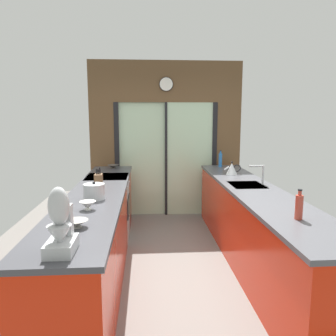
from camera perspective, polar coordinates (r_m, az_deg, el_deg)
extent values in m
cube|color=slate|center=(4.34, 1.21, -15.05)|extent=(5.04, 7.60, 0.02)
cube|color=brown|center=(5.79, -0.36, 14.83)|extent=(2.64, 0.08, 0.70)
cube|color=#B2D1AD|center=(5.82, -4.49, 1.46)|extent=(0.80, 0.02, 2.00)
cube|color=#B2D1AD|center=(5.83, 3.79, 1.48)|extent=(0.80, 0.02, 2.00)
cube|color=black|center=(5.82, -8.83, 1.38)|extent=(0.08, 0.10, 2.00)
cube|color=black|center=(5.93, 7.98, 1.53)|extent=(0.08, 0.10, 2.00)
cube|color=black|center=(5.81, -0.35, 1.47)|extent=(0.04, 0.10, 2.00)
cube|color=brown|center=(5.85, -11.27, 1.35)|extent=(0.42, 0.08, 2.00)
cube|color=brown|center=(5.99, 10.32, 1.55)|extent=(0.42, 0.08, 2.00)
cylinder|color=white|center=(5.73, -0.32, 14.39)|extent=(0.22, 0.03, 0.22)
torus|color=black|center=(5.73, -0.32, 14.39)|extent=(0.24, 0.02, 0.24)
cube|color=red|center=(3.35, -13.49, -14.49)|extent=(0.58, 2.55, 0.88)
cube|color=red|center=(5.42, -9.68, -5.24)|extent=(0.58, 0.65, 0.88)
cube|color=#3D3D42|center=(3.79, -12.20, -4.32)|extent=(0.62, 3.80, 0.04)
cube|color=red|center=(4.09, 14.65, -10.16)|extent=(0.58, 3.80, 0.88)
cube|color=#4C4C51|center=(3.96, 14.91, -3.85)|extent=(0.62, 3.80, 0.04)
cube|color=#B7BABC|center=(4.19, 13.55, -3.18)|extent=(0.40, 0.48, 0.05)
cylinder|color=#B7BABC|center=(4.22, 16.21, -1.15)|extent=(0.02, 0.02, 0.24)
cylinder|color=#B7BABC|center=(4.18, 15.12, 0.33)|extent=(0.18, 0.02, 0.02)
cube|color=#B7BABC|center=(4.82, -10.41, -7.06)|extent=(0.58, 0.60, 0.88)
cube|color=black|center=(4.78, -6.89, -6.60)|extent=(0.01, 0.48, 0.28)
cube|color=black|center=(4.71, -10.57, -1.62)|extent=(0.58, 0.60, 0.03)
cylinder|color=#B7BABC|center=(4.53, -7.01, -3.31)|extent=(0.02, 0.04, 0.04)
cylinder|color=#B7BABC|center=(4.71, -6.90, -2.84)|extent=(0.02, 0.04, 0.04)
cylinder|color=#B7BABC|center=(4.88, -6.79, -2.41)|extent=(0.02, 0.04, 0.04)
cylinder|color=gray|center=(2.63, -15.57, -9.88)|extent=(0.08, 0.08, 0.01)
cone|color=gray|center=(2.62, -15.60, -9.26)|extent=(0.17, 0.17, 0.05)
cylinder|color=silver|center=(3.08, -13.78, -7.00)|extent=(0.07, 0.07, 0.01)
cone|color=silver|center=(3.07, -13.80, -6.30)|extent=(0.15, 0.15, 0.07)
cylinder|color=#514C47|center=(5.40, -9.51, -0.04)|extent=(0.08, 0.08, 0.01)
cone|color=#514C47|center=(5.40, -9.52, 0.27)|extent=(0.19, 0.19, 0.05)
cube|color=brown|center=(3.75, -11.98, -2.57)|extent=(0.08, 0.14, 0.20)
cylinder|color=black|center=(3.73, -12.32, -0.69)|extent=(0.02, 0.02, 0.07)
cylinder|color=black|center=(3.73, -12.04, -0.71)|extent=(0.02, 0.02, 0.06)
cylinder|color=black|center=(3.72, -11.78, -0.55)|extent=(0.02, 0.02, 0.09)
cube|color=#B7BABC|center=(2.19, -18.07, -12.83)|extent=(0.17, 0.26, 0.08)
cube|color=#B7BABC|center=(2.24, -17.62, -8.56)|extent=(0.10, 0.08, 0.20)
ellipsoid|color=#B7BABC|center=(2.10, -18.48, -6.33)|extent=(0.13, 0.12, 0.24)
cone|color=#B7BABC|center=(2.14, -18.37, -11.13)|extent=(0.15, 0.15, 0.13)
cylinder|color=#B7BABC|center=(3.44, -12.73, -4.12)|extent=(0.22, 0.22, 0.15)
cylinder|color=#B7BABC|center=(3.42, -12.77, -2.82)|extent=(0.22, 0.22, 0.01)
sphere|color=black|center=(3.42, -12.78, -2.56)|extent=(0.03, 0.03, 0.03)
cone|color=#B7BABC|center=(4.86, 11.04, -0.13)|extent=(0.17, 0.17, 0.17)
sphere|color=black|center=(4.84, 11.07, 1.00)|extent=(0.03, 0.03, 0.03)
cylinder|color=#B7BABC|center=(4.84, 10.18, -0.04)|extent=(0.08, 0.02, 0.07)
torus|color=black|center=(4.88, 11.94, -0.02)|extent=(0.11, 0.01, 0.11)
cylinder|color=#B23D2D|center=(2.91, 21.85, -6.38)|extent=(0.06, 0.06, 0.20)
cylinder|color=#B23D2D|center=(2.88, 21.99, -4.05)|extent=(0.03, 0.03, 0.04)
cylinder|color=black|center=(2.87, 22.02, -3.56)|extent=(0.03, 0.03, 0.01)
cylinder|color=#286BB7|center=(5.56, 9.10, 1.37)|extent=(0.06, 0.06, 0.23)
cylinder|color=#286BB7|center=(5.55, 9.13, 2.74)|extent=(0.03, 0.03, 0.04)
cylinder|color=black|center=(5.54, 9.14, 3.00)|extent=(0.03, 0.03, 0.01)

